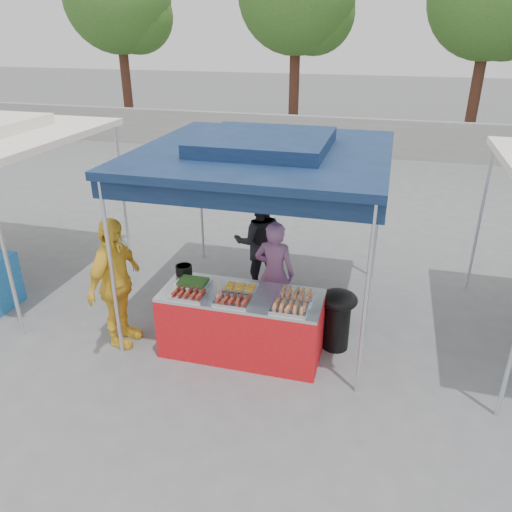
% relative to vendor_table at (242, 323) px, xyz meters
% --- Properties ---
extents(ground_plane, '(80.00, 80.00, 0.00)m').
position_rel_vendor_table_xyz_m(ground_plane, '(0.00, 0.10, -0.43)').
color(ground_plane, slate).
extents(back_wall, '(40.00, 0.25, 1.20)m').
position_rel_vendor_table_xyz_m(back_wall, '(0.00, 11.10, 0.17)').
color(back_wall, gray).
rests_on(back_wall, ground_plane).
extents(main_canopy, '(3.20, 3.20, 2.57)m').
position_rel_vendor_table_xyz_m(main_canopy, '(0.00, 1.07, 1.94)').
color(main_canopy, silver).
rests_on(main_canopy, ground_plane).
extents(tree_0, '(3.90, 3.90, 6.70)m').
position_rel_vendor_table_xyz_m(tree_0, '(-8.45, 13.29, 4.16)').
color(tree_0, '#49281C').
rests_on(tree_0, ground_plane).
extents(tree_2, '(3.85, 3.85, 6.61)m').
position_rel_vendor_table_xyz_m(tree_2, '(4.22, 13.32, 4.10)').
color(tree_2, '#49281C').
rests_on(tree_2, ground_plane).
extents(vendor_table, '(2.00, 0.80, 0.85)m').
position_rel_vendor_table_xyz_m(vendor_table, '(0.00, 0.00, 0.00)').
color(vendor_table, red).
rests_on(vendor_table, ground_plane).
extents(food_tray_fl, '(0.42, 0.30, 0.07)m').
position_rel_vendor_table_xyz_m(food_tray_fl, '(-0.60, -0.24, 0.46)').
color(food_tray_fl, white).
rests_on(food_tray_fl, vendor_table).
extents(food_tray_fm, '(0.42, 0.30, 0.07)m').
position_rel_vendor_table_xyz_m(food_tray_fm, '(-0.04, -0.24, 0.46)').
color(food_tray_fm, white).
rests_on(food_tray_fm, vendor_table).
extents(food_tray_fr, '(0.42, 0.30, 0.07)m').
position_rel_vendor_table_xyz_m(food_tray_fr, '(0.65, -0.24, 0.46)').
color(food_tray_fr, white).
rests_on(food_tray_fr, vendor_table).
extents(food_tray_bl, '(0.42, 0.30, 0.07)m').
position_rel_vendor_table_xyz_m(food_tray_bl, '(-0.65, 0.06, 0.46)').
color(food_tray_bl, white).
rests_on(food_tray_bl, vendor_table).
extents(food_tray_bm, '(0.42, 0.30, 0.07)m').
position_rel_vendor_table_xyz_m(food_tray_bm, '(-0.04, 0.08, 0.46)').
color(food_tray_bm, white).
rests_on(food_tray_bm, vendor_table).
extents(food_tray_br, '(0.42, 0.30, 0.07)m').
position_rel_vendor_table_xyz_m(food_tray_br, '(0.67, 0.09, 0.46)').
color(food_tray_br, white).
rests_on(food_tray_br, vendor_table).
extents(cooking_pot, '(0.22, 0.22, 0.13)m').
position_rel_vendor_table_xyz_m(cooking_pot, '(-0.88, 0.31, 0.49)').
color(cooking_pot, black).
rests_on(cooking_pot, vendor_table).
extents(skewer_cup, '(0.08, 0.08, 0.10)m').
position_rel_vendor_table_xyz_m(skewer_cup, '(-0.20, -0.23, 0.47)').
color(skewer_cup, silver).
rests_on(skewer_cup, vendor_table).
extents(wok_burner, '(0.49, 0.49, 0.82)m').
position_rel_vendor_table_xyz_m(wok_burner, '(1.15, 0.42, 0.06)').
color(wok_burner, black).
rests_on(wok_burner, ground_plane).
extents(crate_left, '(0.51, 0.36, 0.31)m').
position_rel_vendor_table_xyz_m(crate_left, '(-0.52, 0.58, -0.27)').
color(crate_left, '#1647B8').
rests_on(crate_left, ground_plane).
extents(crate_right, '(0.54, 0.38, 0.32)m').
position_rel_vendor_table_xyz_m(crate_right, '(0.38, 0.62, -0.26)').
color(crate_right, '#1647B8').
rests_on(crate_right, ground_plane).
extents(crate_stacked, '(0.52, 0.37, 0.31)m').
position_rel_vendor_table_xyz_m(crate_stacked, '(0.38, 0.62, 0.05)').
color(crate_stacked, '#1647B8').
rests_on(crate_stacked, crate_right).
extents(vendor_woman, '(0.57, 0.38, 1.52)m').
position_rel_vendor_table_xyz_m(vendor_woman, '(0.23, 0.81, 0.34)').
color(vendor_woman, '#9C6393').
rests_on(vendor_woman, ground_plane).
extents(helper_man, '(0.93, 0.82, 1.60)m').
position_rel_vendor_table_xyz_m(helper_man, '(-0.23, 1.73, 0.37)').
color(helper_man, '#222227').
rests_on(helper_man, ground_plane).
extents(customer_person, '(0.51, 1.06, 1.75)m').
position_rel_vendor_table_xyz_m(customer_person, '(-1.60, -0.20, 0.45)').
color(customer_person, yellow).
rests_on(customer_person, ground_plane).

